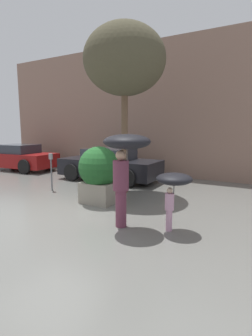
{
  "coord_description": "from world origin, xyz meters",
  "views": [
    {
      "loc": [
        4.92,
        -4.73,
        2.15
      ],
      "look_at": [
        1.3,
        1.6,
        1.05
      ],
      "focal_mm": 28.0,
      "sensor_mm": 36.0,
      "label": 1
    }
  ],
  "objects": [
    {
      "name": "person_adult",
      "position": [
        2.17,
        0.04,
        1.59
      ],
      "size": [
        1.0,
        1.0,
        2.04
      ],
      "rotation": [
        0.0,
        0.0,
        -0.02
      ],
      "color": "brown",
      "rests_on": "ground"
    },
    {
      "name": "street_tree",
      "position": [
        0.57,
        2.8,
        4.28
      ],
      "size": [
        2.62,
        2.62,
        5.42
      ],
      "color": "brown",
      "rests_on": "ground"
    },
    {
      "name": "person_child",
      "position": [
        3.14,
        0.37,
        1.03
      ],
      "size": [
        0.75,
        0.75,
        1.24
      ],
      "rotation": [
        0.0,
        0.0,
        0.51
      ],
      "color": "#D199B7",
      "rests_on": "ground"
    },
    {
      "name": "building_facade",
      "position": [
        0.0,
        6.5,
        3.0
      ],
      "size": [
        18.0,
        0.3,
        6.0
      ],
      "color": "#8C6B5B",
      "rests_on": "ground"
    },
    {
      "name": "parking_meter",
      "position": [
        -1.8,
        1.79,
        0.93
      ],
      "size": [
        0.14,
        0.14,
        1.3
      ],
      "color": "#595B60",
      "rests_on": "ground"
    },
    {
      "name": "ground_plane",
      "position": [
        0.0,
        0.0,
        0.0
      ],
      "size": [
        40.0,
        40.0,
        0.0
      ],
      "primitive_type": "plane",
      "color": "slate"
    },
    {
      "name": "parked_car_far",
      "position": [
        -6.71,
        4.33,
        0.63
      ],
      "size": [
        4.11,
        2.21,
        1.33
      ],
      "rotation": [
        0.0,
        0.0,
        1.66
      ],
      "color": "maroon",
      "rests_on": "ground"
    },
    {
      "name": "planter_box",
      "position": [
        0.54,
        1.36,
        0.89
      ],
      "size": [
        1.19,
        1.19,
        1.65
      ],
      "color": "gray",
      "rests_on": "ground"
    },
    {
      "name": "parked_car_near",
      "position": [
        -1.05,
        4.33,
        0.63
      ],
      "size": [
        4.26,
        1.98,
        1.33
      ],
      "rotation": [
        0.0,
        0.0,
        1.59
      ],
      "color": "black",
      "rests_on": "ground"
    }
  ]
}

